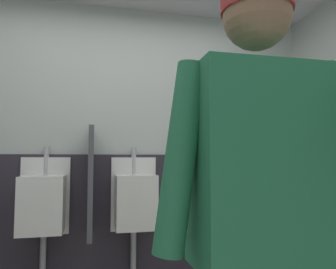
{
  "coord_description": "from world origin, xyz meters",
  "views": [
    {
      "loc": [
        -0.2,
        -1.44,
        1.13
      ],
      "look_at": [
        0.15,
        0.06,
        1.25
      ],
      "focal_mm": 34.62,
      "sensor_mm": 36.0,
      "label": 1
    }
  ],
  "objects_px": {
    "person": "(263,208)",
    "soap_dispenser": "(266,137)",
    "urinal_middle": "(135,201)",
    "urinal_left": "(43,203)"
  },
  "relations": [
    {
      "from": "urinal_left",
      "to": "person",
      "type": "height_order",
      "value": "person"
    },
    {
      "from": "urinal_left",
      "to": "soap_dispenser",
      "type": "relative_size",
      "value": 6.89
    },
    {
      "from": "urinal_left",
      "to": "urinal_middle",
      "type": "bearing_deg",
      "value": 0.0
    },
    {
      "from": "urinal_left",
      "to": "soap_dispenser",
      "type": "distance_m",
      "value": 2.17
    },
    {
      "from": "urinal_middle",
      "to": "soap_dispenser",
      "type": "relative_size",
      "value": 6.89
    },
    {
      "from": "urinal_middle",
      "to": "person",
      "type": "height_order",
      "value": "person"
    },
    {
      "from": "urinal_left",
      "to": "urinal_middle",
      "type": "relative_size",
      "value": 1.0
    },
    {
      "from": "urinal_middle",
      "to": "soap_dispenser",
      "type": "bearing_deg",
      "value": 5.12
    },
    {
      "from": "person",
      "to": "soap_dispenser",
      "type": "xyz_separation_m",
      "value": [
        1.2,
        2.05,
        0.37
      ]
    },
    {
      "from": "person",
      "to": "soap_dispenser",
      "type": "bearing_deg",
      "value": 59.73
    }
  ]
}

